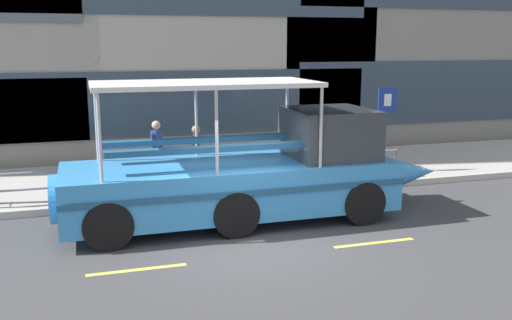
{
  "coord_description": "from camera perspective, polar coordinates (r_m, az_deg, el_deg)",
  "views": [
    {
      "loc": [
        -3.15,
        -10.74,
        4.03
      ],
      "look_at": [
        0.7,
        1.86,
        1.3
      ],
      "focal_mm": 39.72,
      "sensor_mm": 36.0,
      "label": 1
    }
  ],
  "objects": [
    {
      "name": "sidewalk",
      "position": [
        17.1,
        -5.93,
        -1.67
      ],
      "size": [
        32.0,
        4.8,
        0.18
      ],
      "primitive_type": "cube",
      "color": "#A8A59E",
      "rests_on": "ground_plane"
    },
    {
      "name": "pedestrian_mid_left",
      "position": [
        15.46,
        -6.03,
        1.06
      ],
      "size": [
        0.25,
        0.47,
        1.67
      ],
      "color": "#47423D",
      "rests_on": "sidewalk"
    },
    {
      "name": "duck_tour_boat",
      "position": [
        13.04,
        -0.2,
        -1.43
      ],
      "size": [
        9.3,
        2.51,
        3.21
      ],
      "color": "#388CD1",
      "rests_on": "ground_plane"
    },
    {
      "name": "parking_sign",
      "position": [
        17.35,
        12.99,
        4.46
      ],
      "size": [
        0.6,
        0.12,
        2.58
      ],
      "color": "#4C4F54",
      "rests_on": "sidewalk"
    },
    {
      "name": "pedestrian_mid_right",
      "position": [
        15.93,
        -9.96,
        1.44
      ],
      "size": [
        0.36,
        0.4,
        1.75
      ],
      "color": "black",
      "rests_on": "sidewalk"
    },
    {
      "name": "lane_centreline",
      "position": [
        11.09,
        0.72,
        -9.59
      ],
      "size": [
        25.8,
        0.12,
        0.01
      ],
      "color": "#DBD64C",
      "rests_on": "ground_plane"
    },
    {
      "name": "ground_plane",
      "position": [
        11.9,
        -0.61,
        -8.09
      ],
      "size": [
        120.0,
        120.0,
        0.0
      ],
      "primitive_type": "plane",
      "color": "#3D3D3F"
    },
    {
      "name": "pedestrian_near_bow",
      "position": [
        16.64,
        5.77,
        2.05
      ],
      "size": [
        0.24,
        0.52,
        1.78
      ],
      "color": "black",
      "rests_on": "sidewalk"
    },
    {
      "name": "curb_edge",
      "position": [
        14.74,
        -4.04,
        -3.82
      ],
      "size": [
        32.0,
        0.18,
        0.18
      ],
      "primitive_type": "cube",
      "color": "#B2ADA3",
      "rests_on": "ground_plane"
    },
    {
      "name": "curb_guardrail",
      "position": [
        14.92,
        -4.02,
        -1.02
      ],
      "size": [
        10.81,
        0.09,
        0.84
      ],
      "color": "gray",
      "rests_on": "sidewalk"
    }
  ]
}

